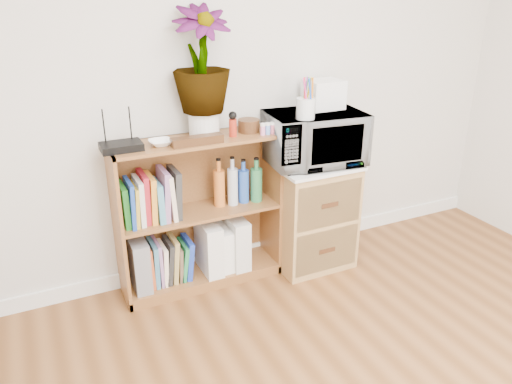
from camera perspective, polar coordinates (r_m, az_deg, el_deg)
skirting_board at (r=3.50m, az=-1.52°, el=-6.85°), size 4.00×0.02×0.10m
bookshelf at (r=3.08m, az=-6.51°, el=-2.48°), size 1.00×0.30×0.95m
wicker_unit at (r=3.36m, az=6.19°, el=-2.56°), size 0.50×0.45×0.70m
microwave at (r=3.16m, az=6.69°, el=6.13°), size 0.63×0.46×0.33m
pen_cup at (r=2.95m, az=5.69°, el=9.47°), size 0.11×0.11×0.12m
small_appliance at (r=3.21m, az=7.71°, el=11.01°), size 0.22×0.19×0.18m
router at (r=2.78m, az=-15.15°, el=5.05°), size 0.22×0.15×0.04m
white_bowl at (r=2.82m, az=-10.84°, el=5.56°), size 0.13×0.13×0.03m
plant_pot at (r=2.92m, az=-5.95°, el=7.69°), size 0.18×0.18×0.15m
potted_plant at (r=2.85m, az=-6.26°, el=14.80°), size 0.33×0.33×0.58m
trinket_box at (r=2.80m, az=-6.74°, el=5.88°), size 0.29×0.07×0.05m
kokeshi_doll at (r=2.93m, az=-2.66°, el=7.34°), size 0.05×0.05×0.10m
wooden_bowl at (r=3.02m, az=-0.84°, el=7.60°), size 0.13×0.13×0.08m
paint_jars at (r=2.97m, az=1.36°, el=7.08°), size 0.10×0.04×0.05m
file_box at (r=3.10m, az=-13.27°, el=-7.86°), size 0.10×0.26×0.32m
magazine_holder_left at (r=3.19m, az=-5.41°, el=-6.25°), size 0.11×0.27×0.34m
magazine_holder_mid at (r=3.23m, az=-3.95°, el=-6.37°), size 0.09×0.22×0.28m
magazine_holder_right at (r=3.25m, az=-2.35°, el=-5.60°), size 0.11×0.27×0.33m
cookbooks at (r=2.94m, az=-11.97°, el=-0.67°), size 0.34×0.20×0.30m
liquor_bottles at (r=3.09m, az=-2.09°, el=1.20°), size 0.31×0.07×0.30m
lower_books at (r=3.15m, az=-10.06°, el=-7.73°), size 0.29×0.19×0.28m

